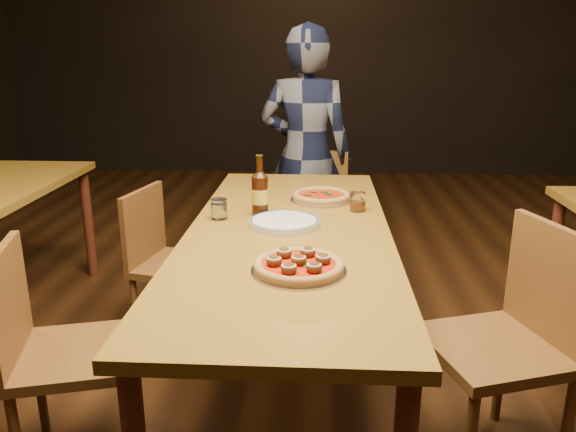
# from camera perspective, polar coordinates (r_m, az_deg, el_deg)

# --- Properties ---
(ground) EXTENTS (9.00, 9.00, 0.00)m
(ground) POSITION_cam_1_polar(r_m,az_deg,el_deg) (2.56, 0.07, -17.49)
(ground) COLOR black
(table_main) EXTENTS (0.80, 2.00, 0.75)m
(table_main) POSITION_cam_1_polar(r_m,az_deg,el_deg) (2.25, 0.07, -3.08)
(table_main) COLOR brown
(table_main) RESTS_ON ground
(chair_main_nw) EXTENTS (0.49, 0.49, 0.86)m
(chair_main_nw) POSITION_cam_1_polar(r_m,az_deg,el_deg) (2.13, -20.92, -12.82)
(chair_main_nw) COLOR brown
(chair_main_nw) RESTS_ON ground
(chair_main_sw) EXTENTS (0.45, 0.45, 0.81)m
(chair_main_sw) POSITION_cam_1_polar(r_m,az_deg,el_deg) (2.86, -11.10, -4.80)
(chair_main_sw) COLOR brown
(chair_main_sw) RESTS_ON ground
(chair_main_e) EXTENTS (0.54, 0.54, 0.92)m
(chair_main_e) POSITION_cam_1_polar(r_m,az_deg,el_deg) (2.10, 20.17, -12.31)
(chair_main_e) COLOR brown
(chair_main_e) RESTS_ON ground
(chair_end) EXTENTS (0.46, 0.46, 0.87)m
(chair_end) POSITION_cam_1_polar(r_m,az_deg,el_deg) (3.41, 2.24, -0.43)
(chair_end) COLOR brown
(chair_end) RESTS_ON ground
(pizza_meatball) EXTENTS (0.31, 0.31, 0.06)m
(pizza_meatball) POSITION_cam_1_polar(r_m,az_deg,el_deg) (1.81, 1.09, -5.03)
(pizza_meatball) COLOR #B7B7BF
(pizza_meatball) RESTS_ON table_main
(pizza_margherita) EXTENTS (0.29, 0.29, 0.04)m
(pizza_margherita) POSITION_cam_1_polar(r_m,az_deg,el_deg) (2.65, 3.40, 2.01)
(pizza_margherita) COLOR #B7B7BF
(pizza_margherita) RESTS_ON table_main
(plate_stack) EXTENTS (0.28, 0.28, 0.03)m
(plate_stack) POSITION_cam_1_polar(r_m,az_deg,el_deg) (2.26, -0.37, -0.70)
(plate_stack) COLOR white
(plate_stack) RESTS_ON table_main
(beer_bottle) EXTENTS (0.07, 0.07, 0.26)m
(beer_bottle) POSITION_cam_1_polar(r_m,az_deg,el_deg) (2.39, -2.87, 2.19)
(beer_bottle) COLOR black
(beer_bottle) RESTS_ON table_main
(water_glass) EXTENTS (0.07, 0.07, 0.09)m
(water_glass) POSITION_cam_1_polar(r_m,az_deg,el_deg) (2.37, -7.02, 0.71)
(water_glass) COLOR white
(water_glass) RESTS_ON table_main
(amber_glass) EXTENTS (0.07, 0.07, 0.09)m
(amber_glass) POSITION_cam_1_polar(r_m,az_deg,el_deg) (2.49, 7.09, 1.48)
(amber_glass) COLOR #934510
(amber_glass) RESTS_ON table_main
(diner) EXTENTS (0.64, 0.48, 1.58)m
(diner) POSITION_cam_1_polar(r_m,az_deg,el_deg) (3.49, 1.82, 6.02)
(diner) COLOR black
(diner) RESTS_ON ground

